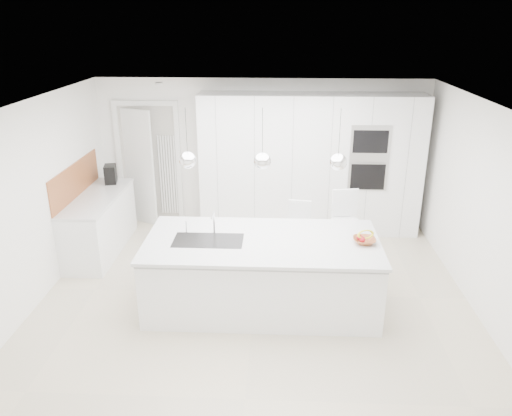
{
  "coord_description": "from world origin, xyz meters",
  "views": [
    {
      "loc": [
        0.28,
        -5.74,
        3.43
      ],
      "look_at": [
        0.0,
        0.3,
        1.1
      ],
      "focal_mm": 35.0,
      "sensor_mm": 36.0,
      "label": 1
    }
  ],
  "objects_px": {
    "island_base": "(262,276)",
    "bar_stool_right": "(344,233)",
    "bar_stool_left": "(299,238)",
    "fruit_bowl": "(364,241)",
    "espresso_machine": "(111,174)"
  },
  "relations": [
    {
      "from": "island_base",
      "to": "espresso_machine",
      "type": "bearing_deg",
      "value": 139.6
    },
    {
      "from": "fruit_bowl",
      "to": "bar_stool_left",
      "type": "height_order",
      "value": "bar_stool_left"
    },
    {
      "from": "island_base",
      "to": "bar_stool_left",
      "type": "bearing_deg",
      "value": 63.5
    },
    {
      "from": "bar_stool_left",
      "to": "espresso_machine",
      "type": "bearing_deg",
      "value": 167.31
    },
    {
      "from": "island_base",
      "to": "espresso_machine",
      "type": "height_order",
      "value": "espresso_machine"
    },
    {
      "from": "fruit_bowl",
      "to": "bar_stool_right",
      "type": "xyz_separation_m",
      "value": [
        -0.1,
        0.98,
        -0.34
      ]
    },
    {
      "from": "espresso_machine",
      "to": "island_base",
      "type": "bearing_deg",
      "value": -52.66
    },
    {
      "from": "island_base",
      "to": "bar_stool_left",
      "type": "distance_m",
      "value": 1.11
    },
    {
      "from": "island_base",
      "to": "fruit_bowl",
      "type": "bearing_deg",
      "value": 0.59
    },
    {
      "from": "espresso_machine",
      "to": "bar_stool_left",
      "type": "distance_m",
      "value": 3.28
    },
    {
      "from": "fruit_bowl",
      "to": "bar_stool_left",
      "type": "bearing_deg",
      "value": 126.7
    },
    {
      "from": "island_base",
      "to": "bar_stool_right",
      "type": "bearing_deg",
      "value": 41.46
    },
    {
      "from": "bar_stool_right",
      "to": "bar_stool_left",
      "type": "bearing_deg",
      "value": 170.39
    },
    {
      "from": "fruit_bowl",
      "to": "espresso_machine",
      "type": "bearing_deg",
      "value": 150.28
    },
    {
      "from": "bar_stool_left",
      "to": "bar_stool_right",
      "type": "height_order",
      "value": "bar_stool_right"
    }
  ]
}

